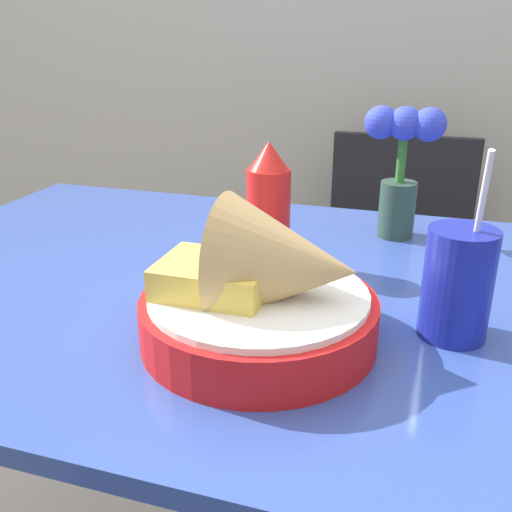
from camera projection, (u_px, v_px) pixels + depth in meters
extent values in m
cube|color=#334C9E|center=(241.00, 287.00, 0.84)|extent=(1.20, 0.81, 0.02)
cylinder|color=gray|center=(84.00, 340.00, 1.44)|extent=(0.05, 0.05, 0.72)
cylinder|color=black|center=(307.00, 385.00, 1.52)|extent=(0.03, 0.03, 0.42)
cylinder|color=black|center=(448.00, 411.00, 1.42)|extent=(0.03, 0.03, 0.42)
cylinder|color=black|center=(331.00, 324.00, 1.84)|extent=(0.03, 0.03, 0.42)
cylinder|color=black|center=(448.00, 341.00, 1.74)|extent=(0.03, 0.03, 0.42)
cube|color=black|center=(389.00, 292.00, 1.55)|extent=(0.40, 0.40, 0.02)
cube|color=black|center=(401.00, 202.00, 1.64)|extent=(0.40, 0.03, 0.38)
cylinder|color=red|center=(259.00, 319.00, 0.66)|extent=(0.28, 0.28, 0.06)
cylinder|color=white|center=(259.00, 295.00, 0.65)|extent=(0.25, 0.25, 0.01)
cone|color=tan|center=(289.00, 265.00, 0.63)|extent=(0.15, 0.15, 0.15)
cube|color=#E5C14C|center=(215.00, 280.00, 0.65)|extent=(0.12, 0.10, 0.04)
cylinder|color=red|center=(268.00, 218.00, 0.86)|extent=(0.07, 0.07, 0.15)
cone|color=red|center=(269.00, 155.00, 0.83)|extent=(0.06, 0.06, 0.04)
cylinder|color=#192399|center=(457.00, 284.00, 0.66)|extent=(0.08, 0.08, 0.13)
cylinder|color=black|center=(456.00, 292.00, 0.67)|extent=(0.07, 0.07, 0.11)
cylinder|color=white|center=(476.00, 236.00, 0.64)|extent=(0.01, 0.07, 0.21)
cylinder|color=#2D4738|center=(397.00, 209.00, 1.00)|extent=(0.06, 0.06, 0.10)
cylinder|color=#33722D|center=(402.00, 157.00, 0.96)|extent=(0.02, 0.02, 0.09)
sphere|color=blue|center=(405.00, 123.00, 0.94)|extent=(0.06, 0.06, 0.06)
sphere|color=blue|center=(381.00, 122.00, 0.95)|extent=(0.06, 0.06, 0.06)
sphere|color=blue|center=(429.00, 124.00, 0.93)|extent=(0.06, 0.06, 0.06)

